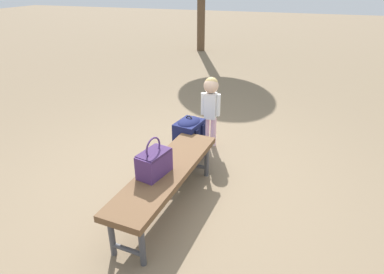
{
  "coord_description": "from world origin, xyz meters",
  "views": [
    {
      "loc": [
        -2.77,
        -1.16,
        2.05
      ],
      "look_at": [
        0.3,
        -0.12,
        0.45
      ],
      "focal_mm": 30.45,
      "sensor_mm": 36.0,
      "label": 1
    }
  ],
  "objects_px": {
    "park_bench": "(167,174)",
    "handbag": "(154,162)",
    "backpack_large": "(189,139)",
    "backpack_small": "(170,167)",
    "child_standing": "(211,101)"
  },
  "relations": [
    {
      "from": "park_bench",
      "to": "handbag",
      "type": "xyz_separation_m",
      "value": [
        -0.11,
        0.07,
        0.18
      ]
    },
    {
      "from": "handbag",
      "to": "child_standing",
      "type": "distance_m",
      "value": 1.54
    },
    {
      "from": "backpack_small",
      "to": "park_bench",
      "type": "bearing_deg",
      "value": -160.0
    },
    {
      "from": "park_bench",
      "to": "handbag",
      "type": "height_order",
      "value": "handbag"
    },
    {
      "from": "backpack_large",
      "to": "backpack_small",
      "type": "bearing_deg",
      "value": 172.04
    },
    {
      "from": "backpack_large",
      "to": "backpack_small",
      "type": "distance_m",
      "value": 0.5
    },
    {
      "from": "park_bench",
      "to": "backpack_small",
      "type": "bearing_deg",
      "value": 20.0
    },
    {
      "from": "backpack_small",
      "to": "child_standing",
      "type": "bearing_deg",
      "value": -11.38
    },
    {
      "from": "park_bench",
      "to": "backpack_large",
      "type": "height_order",
      "value": "backpack_large"
    },
    {
      "from": "backpack_large",
      "to": "handbag",
      "type": "bearing_deg",
      "value": -177.76
    },
    {
      "from": "handbag",
      "to": "child_standing",
      "type": "bearing_deg",
      "value": -3.1
    },
    {
      "from": "child_standing",
      "to": "park_bench",
      "type": "bearing_deg",
      "value": 179.3
    },
    {
      "from": "child_standing",
      "to": "backpack_small",
      "type": "relative_size",
      "value": 2.96
    },
    {
      "from": "park_bench",
      "to": "backpack_small",
      "type": "distance_m",
      "value": 0.56
    },
    {
      "from": "park_bench",
      "to": "handbag",
      "type": "relative_size",
      "value": 4.42
    }
  ]
}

